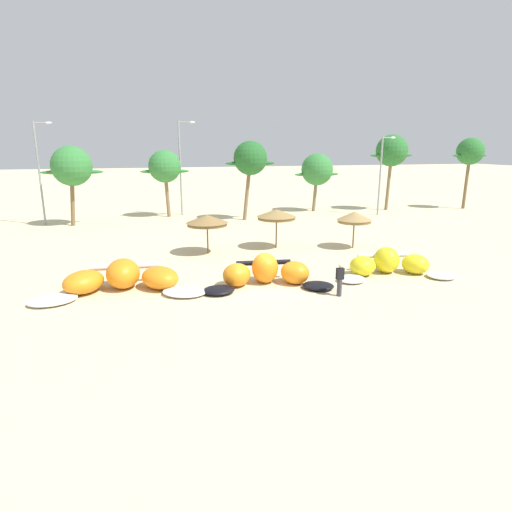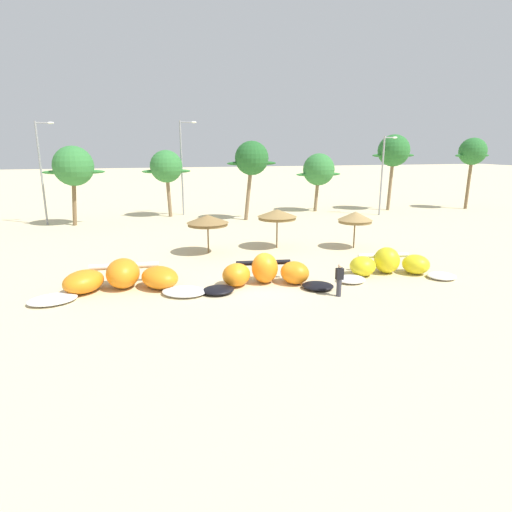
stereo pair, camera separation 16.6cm
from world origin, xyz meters
The scene contains 17 objects.
ground_plane centered at (0.00, 0.00, 0.00)m, with size 260.00×260.00×0.00m, color beige.
kite_far_left centered at (-7.01, 0.81, 0.58)m, with size 8.66×4.27×1.50m.
kite_left centered at (0.22, -0.19, 0.61)m, with size 6.98×3.62×1.60m.
kite_left_of_center centered at (7.47, -0.23, 0.57)m, with size 7.00×3.65×1.48m.
beach_umbrella_near_van centered at (-1.67, 7.30, 2.27)m, with size 2.80×2.80×2.64m.
beach_umbrella_middle centered at (3.30, 7.65, 2.42)m, with size 2.78×2.78×2.78m.
beach_umbrella_near_palms centered at (8.58, 6.19, 2.23)m, with size 2.43×2.43×2.63m.
person_near_kites centered at (3.14, -2.83, 0.82)m, with size 0.36×0.24×1.62m.
palm_left centered at (-11.56, 20.99, 5.30)m, with size 5.31×3.54×7.12m.
palm_left_of_gap centered at (-3.27, 23.93, 5.03)m, with size 4.85×3.23×6.71m.
palm_center_left centered at (4.58, 19.94, 5.87)m, with size 4.86×3.24×7.57m.
palm_center_right centered at (13.08, 23.59, 4.54)m, with size 5.20×3.47×6.32m.
palm_right_of_gap centered at (21.35, 22.29, 6.51)m, with size 5.21×3.47×8.33m.
palm_right centered at (30.54, 20.93, 6.38)m, with size 4.52×3.01×8.00m.
lamppost_west centered at (-14.34, 22.04, 5.12)m, with size 1.62×0.24×9.20m.
lamppost_west_center centered at (-1.52, 24.74, 5.32)m, with size 1.77×0.24×9.56m.
lamppost_east_center centered at (18.47, 19.36, 4.53)m, with size 1.55×0.24×8.06m.
Camera 1 is at (-5.91, -20.73, 7.06)m, focal length 30.04 mm.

